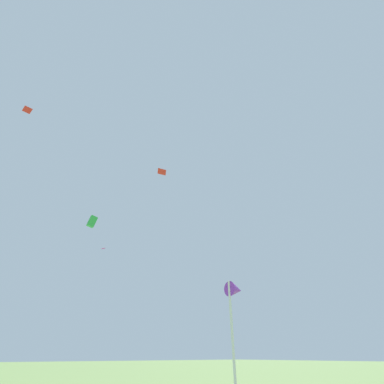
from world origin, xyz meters
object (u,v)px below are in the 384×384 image
Objects in this scene: distant_kite_red_overhead_distant at (27,110)px; distant_kite_green_high_right at (92,222)px; distant_kite_magenta_low_right at (103,248)px; marker_flag at (235,299)px; distant_kite_red_high_left at (162,172)px.

distant_kite_green_high_right is (9.54, 10.60, -2.65)m from distant_kite_red_overhead_distant.
distant_kite_red_overhead_distant is 1.22× the size of distant_kite_magenta_low_right.
marker_flag is at bearing -102.05° from distant_kite_green_high_right.
distant_kite_green_high_right is at bearing -136.55° from distant_kite_magenta_low_right.
marker_flag is at bearing -76.34° from distant_kite_red_overhead_distant.
distant_kite_magenta_low_right is at bearing 47.06° from distant_kite_red_overhead_distant.
marker_flag is (3.87, -15.94, -14.97)m from distant_kite_red_overhead_distant.
distant_kite_magenta_low_right is 4.22m from distant_kite_green_high_right.
distant_kite_magenta_low_right reaches higher than marker_flag.
distant_kite_red_overhead_distant reaches higher than distant_kite_red_high_left.
distant_kite_red_overhead_distant is at bearing -131.98° from distant_kite_green_high_right.
distant_kite_red_overhead_distant is at bearing 171.80° from distant_kite_red_high_left.
distant_kite_red_high_left is 0.62× the size of distant_kite_green_high_right.
marker_flag is (-7.10, -14.36, -13.23)m from distant_kite_red_high_left.
distant_kite_red_high_left is 12.30m from distant_kite_green_high_right.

